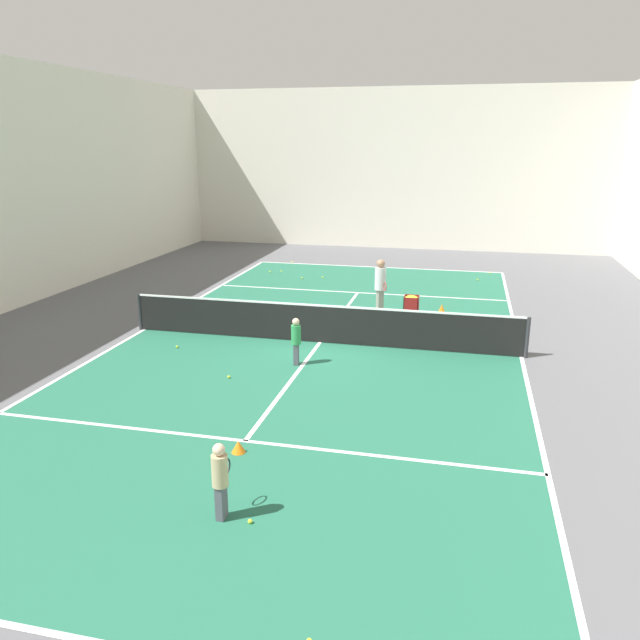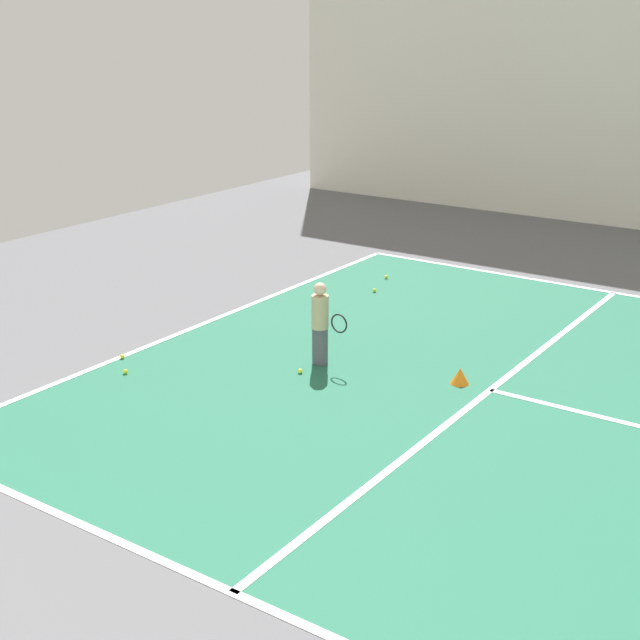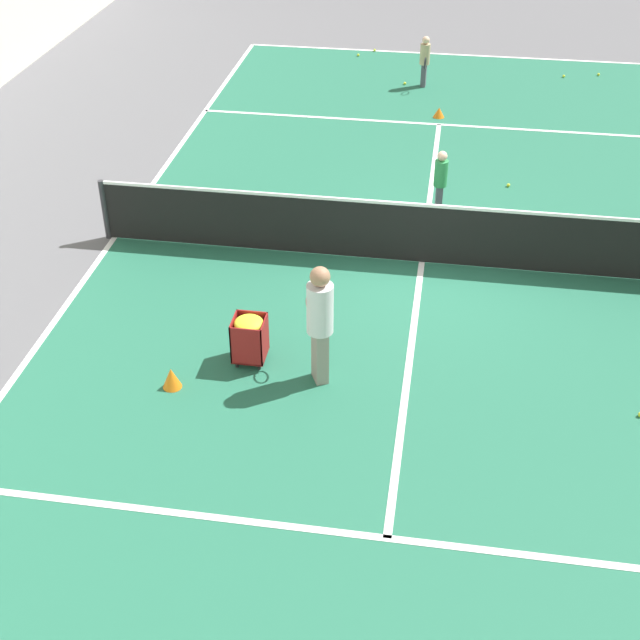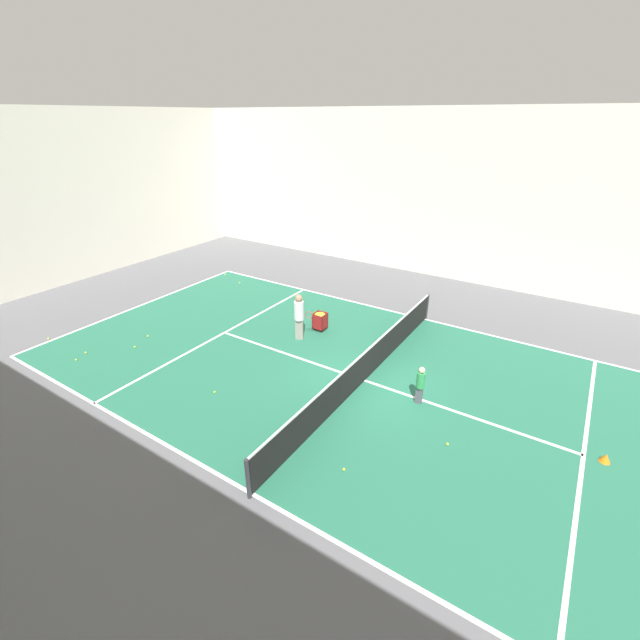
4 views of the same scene
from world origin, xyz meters
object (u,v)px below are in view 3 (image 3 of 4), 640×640
at_px(training_cone_0, 439,112).
at_px(training_cone_1, 172,378).
at_px(coach_at_net, 320,317).
at_px(player_near_baseline, 425,58).
at_px(tennis_net, 424,233).
at_px(child_midcourt, 441,178).
at_px(ball_cart, 249,332).

bearing_deg(training_cone_0, training_cone_1, 73.31).
bearing_deg(training_cone_1, coach_at_net, -165.78).
distance_m(player_near_baseline, training_cone_1, 12.69).
bearing_deg(training_cone_1, training_cone_0, -106.69).
height_order(tennis_net, child_midcourt, child_midcourt).
distance_m(ball_cart, training_cone_1, 1.24).
distance_m(player_near_baseline, coach_at_net, 11.92).
bearing_deg(training_cone_1, child_midcourt, -120.19).
distance_m(child_midcourt, training_cone_0, 4.73).
relative_size(player_near_baseline, child_midcourt, 1.01).
xyz_separation_m(coach_at_net, child_midcourt, (-1.37, -5.23, -0.33)).
height_order(ball_cart, training_cone_1, ball_cart).
bearing_deg(tennis_net, training_cone_0, -89.71).
height_order(player_near_baseline, training_cone_1, player_near_baseline).
bearing_deg(training_cone_0, coach_at_net, 83.32).
bearing_deg(ball_cart, tennis_net, -125.48).
xyz_separation_m(tennis_net, child_midcourt, (-0.18, -1.86, 0.13)).
relative_size(child_midcourt, training_cone_1, 3.95).
height_order(tennis_net, coach_at_net, coach_at_net).
bearing_deg(training_cone_0, player_near_baseline, -76.41).
height_order(player_near_baseline, training_cone_0, player_near_baseline).
xyz_separation_m(player_near_baseline, training_cone_1, (2.65, 12.40, -0.55)).
xyz_separation_m(tennis_net, training_cone_0, (0.03, -6.55, -0.45)).
bearing_deg(ball_cart, coach_at_net, 166.69).
bearing_deg(child_midcourt, training_cone_0, 176.61).
distance_m(ball_cart, training_cone_0, 9.93).
bearing_deg(coach_at_net, training_cone_1, 79.16).
distance_m(tennis_net, player_near_baseline, 8.54).
relative_size(ball_cart, training_cone_0, 2.82).
bearing_deg(child_midcourt, ball_cart, -31.68).
distance_m(tennis_net, training_cone_1, 5.01).
height_order(tennis_net, training_cone_1, tennis_net).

